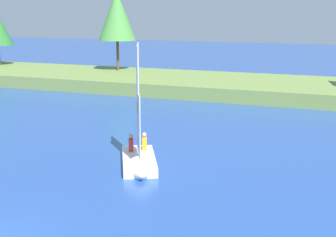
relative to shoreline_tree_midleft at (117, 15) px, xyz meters
name	(u,v)px	position (x,y,z in m)	size (l,w,h in m)	color
shore_bank	(243,87)	(12.96, -2.47, -5.71)	(80.00, 10.56, 1.05)	olive
shoreline_tree_midleft	(117,15)	(0.00, 0.00, 0.00)	(3.57, 3.57, 7.57)	brown
sailboat	(139,160)	(14.12, -24.35, -5.81)	(3.13, 4.26, 5.72)	white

